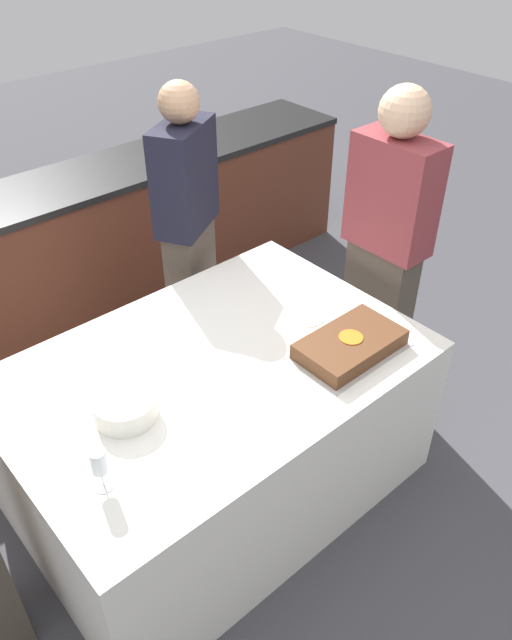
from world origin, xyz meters
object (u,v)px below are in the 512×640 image
Objects in this scene: cake at (350,345)px; person_seated_right at (385,251)px; person_cutting_cake at (189,236)px; wine_glass at (99,463)px; plate_stack at (125,407)px.

cake is 0.29× the size of person_seated_right.
person_cutting_cake is (-0.00, 1.12, 0.04)m from cake.
cake is 2.90× the size of wine_glass.
plate_stack is 1.42× the size of wine_glass.
person_seated_right is (0.60, -0.80, 0.03)m from person_cutting_cake.
person_seated_right reaches higher than cake.
person_cutting_cake reaches higher than wine_glass.
cake is 0.69m from person_seated_right.
person_cutting_cake is at bearing -143.11° from person_seated_right.
plate_stack is (-0.90, 0.29, 0.01)m from cake.
cake is 1.12m from person_cutting_cake.
plate_stack is at bearing 45.06° from wine_glass.
person_cutting_cake is 0.97× the size of person_seated_right.
wine_glass is 0.10× the size of person_cutting_cake.
person_seated_right is (0.60, 0.32, 0.07)m from cake.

